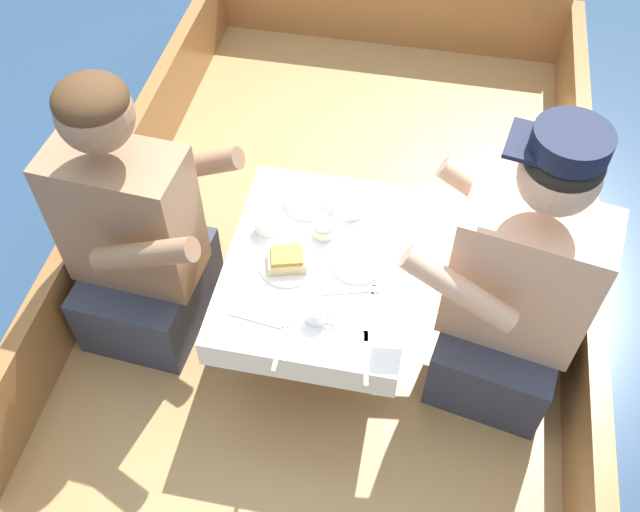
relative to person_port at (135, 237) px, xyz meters
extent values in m
plane|color=navy|center=(0.58, 0.16, -0.68)|extent=(60.00, 60.00, 0.00)
cube|color=#A87F4C|center=(0.58, 0.16, -0.54)|extent=(1.76, 3.30, 0.27)
cube|color=#936033|center=(-0.27, 0.16, -0.26)|extent=(0.06, 3.30, 0.31)
cube|color=#936033|center=(1.43, 0.16, -0.26)|extent=(0.06, 3.30, 0.31)
cube|color=#936033|center=(0.58, 1.78, -0.23)|extent=(1.64, 0.06, 0.35)
cylinder|color=#B2B2B7|center=(0.58, 0.02, -0.22)|extent=(0.07, 0.07, 0.38)
cube|color=#A87F4C|center=(0.58, 0.02, -0.02)|extent=(0.54, 0.70, 0.02)
cube|color=white|center=(0.58, 0.02, -0.01)|extent=(0.57, 0.73, 0.00)
cube|color=white|center=(0.58, -0.34, -0.06)|extent=(0.57, 0.00, 0.10)
cube|color=white|center=(0.58, 0.39, -0.06)|extent=(0.57, 0.00, 0.10)
cube|color=#333847|center=(-0.01, 0.00, -0.28)|extent=(0.39, 0.47, 0.26)
cube|color=#936B4C|center=(-0.01, 0.00, 0.09)|extent=(0.42, 0.25, 0.48)
sphere|color=#936B4C|center=(-0.01, 0.00, 0.49)|extent=(0.21, 0.21, 0.21)
ellipsoid|color=#472D19|center=(-0.01, 0.00, 0.54)|extent=(0.20, 0.20, 0.12)
cylinder|color=#936B4C|center=(0.16, 0.17, 0.18)|extent=(0.34, 0.09, 0.21)
cylinder|color=#936B4C|center=(0.13, -0.19, 0.18)|extent=(0.34, 0.09, 0.21)
cube|color=#333847|center=(1.17, 0.01, -0.28)|extent=(0.43, 0.50, 0.26)
cube|color=tan|center=(1.17, 0.01, 0.09)|extent=(0.43, 0.29, 0.48)
sphere|color=tan|center=(1.17, 0.01, 0.48)|extent=(0.20, 0.20, 0.20)
ellipsoid|color=black|center=(1.17, 0.01, 0.53)|extent=(0.19, 0.19, 0.11)
cylinder|color=tan|center=(0.99, -0.14, 0.17)|extent=(0.34, 0.13, 0.21)
cylinder|color=tan|center=(1.05, 0.21, 0.17)|extent=(0.34, 0.13, 0.21)
cylinder|color=black|center=(1.17, 0.01, 0.59)|extent=(0.19, 0.19, 0.06)
cube|color=black|center=(1.08, 0.02, 0.56)|extent=(0.12, 0.16, 0.01)
cylinder|color=white|center=(0.49, -0.02, 0.00)|extent=(0.17, 0.17, 0.01)
cylinder|color=white|center=(0.70, 0.03, 0.00)|extent=(0.16, 0.16, 0.01)
cube|color=tan|center=(0.49, -0.02, 0.02)|extent=(0.13, 0.12, 0.04)
cube|color=gold|center=(0.49, -0.02, 0.05)|extent=(0.11, 0.10, 0.01)
cylinder|color=white|center=(0.63, 0.25, 0.02)|extent=(0.11, 0.11, 0.04)
cylinder|color=beige|center=(0.63, 0.25, 0.03)|extent=(0.09, 0.09, 0.02)
cylinder|color=white|center=(0.50, 0.24, 0.02)|extent=(0.14, 0.14, 0.04)
cylinder|color=beige|center=(0.50, 0.24, 0.03)|extent=(0.11, 0.11, 0.02)
cylinder|color=white|center=(0.39, 0.11, 0.02)|extent=(0.07, 0.07, 0.05)
torus|color=white|center=(0.44, 0.11, 0.02)|extent=(0.04, 0.01, 0.04)
cylinder|color=#3D2314|center=(0.39, 0.11, 0.04)|extent=(0.06, 0.06, 0.01)
cylinder|color=white|center=(0.62, -0.19, 0.02)|extent=(0.06, 0.06, 0.05)
torus|color=white|center=(0.66, -0.19, 0.02)|extent=(0.04, 0.01, 0.04)
cylinder|color=#3D2314|center=(0.62, -0.19, 0.04)|extent=(0.05, 0.05, 0.01)
cylinder|color=silver|center=(0.57, 0.12, 0.02)|extent=(0.06, 0.06, 0.05)
cylinder|color=beige|center=(0.57, 0.12, 0.02)|extent=(0.07, 0.07, 0.03)
cube|color=silver|center=(0.69, -0.08, 0.00)|extent=(0.17, 0.06, 0.00)
ellipsoid|color=silver|center=(0.76, -0.06, 0.00)|extent=(0.04, 0.02, 0.01)
cube|color=silver|center=(0.53, -0.29, 0.00)|extent=(0.02, 0.17, 0.00)
ellipsoid|color=silver|center=(0.53, -0.22, 0.00)|extent=(0.04, 0.02, 0.01)
cube|color=silver|center=(0.77, -0.29, 0.00)|extent=(0.04, 0.17, 0.00)
cube|color=silver|center=(0.76, -0.22, 0.00)|extent=(0.03, 0.04, 0.00)
cube|color=silver|center=(0.44, -0.23, 0.00)|extent=(0.17, 0.03, 0.00)
cube|color=silver|center=(0.76, -0.13, 0.00)|extent=(0.01, 0.17, 0.00)
cube|color=silver|center=(0.76, -0.06, 0.00)|extent=(0.02, 0.04, 0.00)
camera|label=1|loc=(0.84, -1.30, 1.69)|focal=40.00mm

